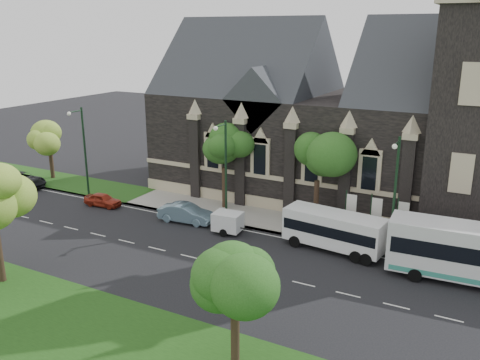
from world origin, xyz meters
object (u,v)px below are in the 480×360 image
Objects in this scene: street_lamp_near at (395,190)px; banner_flag_center at (374,214)px; tree_park_east at (240,281)px; sedan at (186,213)px; tree_walk_far at (51,139)px; street_lamp_mid at (225,167)px; street_lamp_far at (83,147)px; tree_walk_right at (321,159)px; car_far_black at (21,180)px; tree_walk_left at (227,149)px; box_trailer at (228,222)px; banner_flag_left at (349,210)px; car_far_red at (103,200)px; banner_flag_right at (401,218)px; shuttle_bus at (334,229)px.

street_lamp_near is 3.74m from banner_flag_center.
tree_park_east reaches higher than sedan.
sedan is at bearing -11.88° from tree_walk_far.
street_lamp_mid is 1.00× the size of street_lamp_far.
tree_walk_right is 0.87× the size of street_lamp_mid.
street_lamp_near is 1.00× the size of street_lamp_far.
tree_walk_right is 8.10m from street_lamp_mid.
tree_walk_right reaches higher than car_far_black.
tree_walk_left is at bearing -179.94° from tree_walk_right.
box_trailer is at bearing 121.33° from tree_park_east.
car_far_black is at bearing -175.40° from banner_flag_left.
banner_flag_left is 1.09× the size of car_far_red.
banner_flag_right is 5.16m from shuttle_bus.
banner_flag_left is at bearing -82.20° from sedan.
sedan is at bearing -175.82° from street_lamp_near.
banner_flag_center is at bearing 180.00° from banner_flag_right.
banner_flag_center is (28.29, 1.91, -2.73)m from street_lamp_far.
street_lamp_near is at bearing 19.12° from shuttle_bus.
street_lamp_mid is at bearing 121.79° from tree_park_east.
street_lamp_mid reaches higher than tree_walk_right.
box_trailer is at bearing -10.90° from tree_walk_far.
street_lamp_far reaches higher than banner_flag_right.
tree_walk_left reaches higher than shuttle_bus.
tree_walk_left is 4.08m from street_lamp_mid.
box_trailer is at bearing -93.32° from car_far_black.
banner_flag_center is at bearing -18.64° from tree_walk_right.
car_far_black is at bearing -178.67° from street_lamp_near.
box_trailer is at bearing -167.97° from shuttle_bus.
street_lamp_far is at bearing -176.40° from banner_flag_right.
tree_walk_left is 1.91× the size of banner_flag_right.
sedan is (-1.40, -4.87, -4.92)m from tree_walk_left.
banner_flag_center is 25.14m from car_far_red.
banner_flag_right is at bearing -85.15° from sedan.
street_lamp_mid is (-10.18, 16.42, 0.49)m from tree_park_east.
banner_flag_left is 13.94m from sedan.
street_lamp_near reaches higher than tree_park_east.
car_far_black is (-34.68, 15.52, -3.83)m from tree_park_east.
sedan is (20.62, -4.34, -3.81)m from tree_walk_far.
tree_park_east is 1.11× the size of car_far_black.
street_lamp_near is at bearing 3.59° from box_trailer.
banner_flag_right is (14.29, 1.91, -2.73)m from street_lamp_mid.
tree_walk_right is 1.24× the size of tree_walk_far.
tree_walk_left is 1.22× the size of tree_walk_far.
banner_flag_center is at bearing -86.95° from car_far_red.
tree_park_east is at bearing -102.65° from banner_flag_right.
tree_park_east is 20.57m from sedan.
tree_park_east is at bearing -59.13° from tree_walk_left.
street_lamp_far is 2.25× the size of banner_flag_right.
tree_walk_far is at bearing 175.34° from street_lamp_near.
street_lamp_far is (-26.18, 16.42, 0.49)m from tree_park_east.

